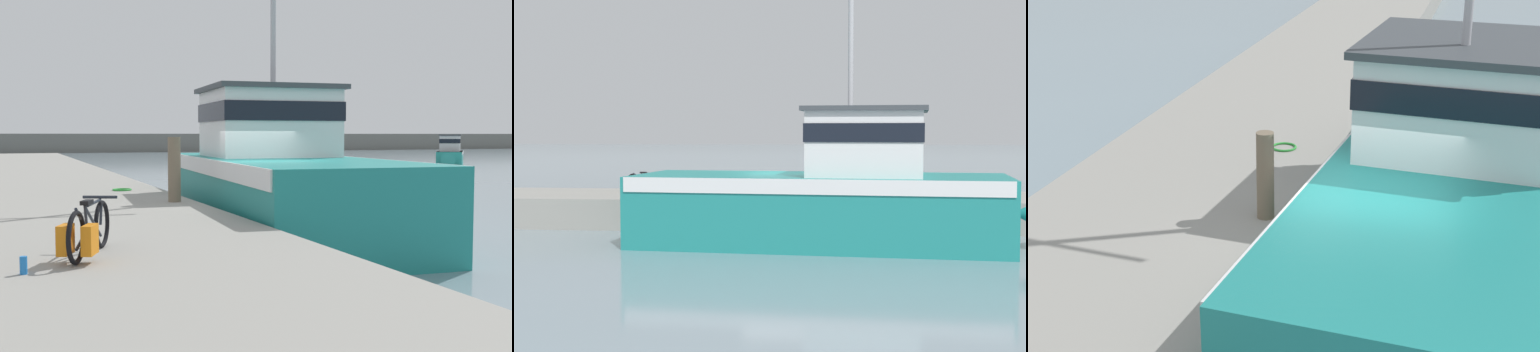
% 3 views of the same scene
% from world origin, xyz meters
% --- Properties ---
extents(ground_plane, '(320.00, 320.00, 0.00)m').
position_xyz_m(ground_plane, '(0.00, 0.00, 0.00)').
color(ground_plane, gray).
extents(dock_pier, '(4.57, 80.00, 0.95)m').
position_xyz_m(dock_pier, '(-3.54, 0.00, 0.47)').
color(dock_pier, gray).
rests_on(dock_pier, ground_plane).
extents(fishing_boat_main, '(4.52, 11.63, 9.56)m').
position_xyz_m(fishing_boat_main, '(1.09, 1.38, 1.38)').
color(fishing_boat_main, teal).
rests_on(fishing_boat_main, ground_plane).
extents(bicycle_touring, '(0.84, 1.60, 0.69)m').
position_xyz_m(bicycle_touring, '(-4.30, -5.44, 1.26)').
color(bicycle_touring, black).
rests_on(bicycle_touring, dock_pier).
extents(mooring_post, '(0.28, 0.28, 1.41)m').
position_xyz_m(mooring_post, '(-1.73, 0.44, 1.66)').
color(mooring_post, '#756651').
rests_on(mooring_post, dock_pier).
extents(hose_coil, '(0.50, 0.50, 0.04)m').
position_xyz_m(hose_coil, '(-2.32, 3.72, 0.97)').
color(hose_coil, green).
rests_on(hose_coil, dock_pier).
extents(water_bottle_on_curb, '(0.08, 0.08, 0.19)m').
position_xyz_m(water_bottle_on_curb, '(-5.01, -6.10, 1.04)').
color(water_bottle_on_curb, blue).
rests_on(water_bottle_on_curb, dock_pier).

